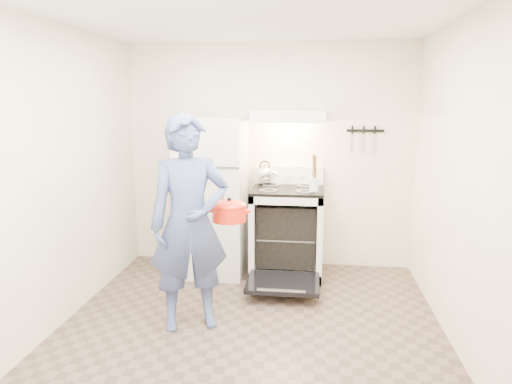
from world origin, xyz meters
TOP-DOWN VIEW (x-y plane):
  - floor at (0.00, 0.00)m, footprint 3.60×3.60m
  - back_wall at (0.00, 1.80)m, footprint 3.20×0.02m
  - refrigerator at (-0.58, 1.45)m, footprint 0.70×0.70m
  - stove_body at (0.23, 1.48)m, footprint 0.76×0.65m
  - cooktop at (0.23, 1.48)m, footprint 0.76×0.65m
  - backsplash at (0.23, 1.76)m, footprint 0.76×0.07m
  - oven_door at (0.23, 0.88)m, footprint 0.70×0.54m
  - oven_rack at (0.23, 1.48)m, footprint 0.60×0.52m
  - range_hood at (0.23, 1.55)m, footprint 0.76×0.50m
  - knife_strip at (1.05, 1.79)m, footprint 0.40×0.02m
  - pizza_stone at (0.21, 1.45)m, footprint 0.29×0.29m
  - tea_kettle at (-0.04, 1.70)m, footprint 0.22×0.18m
  - utensil_jar at (0.51, 1.22)m, footprint 0.10×0.10m
  - person at (-0.50, 0.19)m, footprint 0.76×0.64m
  - dutch_oven at (-0.21, 0.41)m, footprint 0.36×0.29m

SIDE VIEW (x-z plane):
  - floor at x=0.00m, z-range 0.00..0.00m
  - oven_door at x=0.23m, z-range 0.10..0.15m
  - oven_rack at x=0.23m, z-range 0.43..0.45m
  - pizza_stone at x=0.21m, z-range 0.45..0.46m
  - stove_body at x=0.23m, z-range 0.00..0.92m
  - refrigerator at x=-0.58m, z-range 0.00..1.70m
  - person at x=-0.50m, z-range 0.00..1.78m
  - dutch_oven at x=-0.21m, z-range 0.81..1.05m
  - cooktop at x=0.23m, z-range 0.92..0.95m
  - utensil_jar at x=0.51m, z-range 0.98..1.11m
  - backsplash at x=0.23m, z-range 0.95..1.15m
  - tea_kettle at x=-0.04m, z-range 0.95..1.21m
  - back_wall at x=0.00m, z-range 0.00..2.50m
  - knife_strip at x=1.05m, z-range 1.54..1.56m
  - range_hood at x=0.23m, z-range 1.65..1.77m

